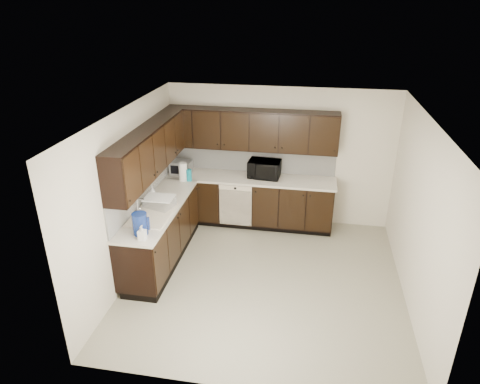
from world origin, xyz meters
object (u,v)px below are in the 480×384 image
sink (152,219)px  blue_pitcher (140,224)px  storage_bin (159,203)px  microwave (264,169)px  toaster_oven (181,167)px

sink → blue_pitcher: 0.57m
sink → storage_bin: (0.02, 0.28, 0.14)m
sink → microwave: 2.28m
sink → toaster_oven: size_ratio=2.22×
sink → blue_pitcher: bearing=-85.3°
storage_bin → blue_pitcher: 0.81m
storage_bin → toaster_oven: bearing=93.6°
toaster_oven → blue_pitcher: bearing=-85.6°
sink → toaster_oven: bearing=92.4°
toaster_oven → storage_bin: toaster_oven is taller
microwave → storage_bin: microwave is taller
microwave → toaster_oven: (-1.51, -0.08, -0.04)m
storage_bin → blue_pitcher: blue_pitcher is taller
sink → storage_bin: sink is taller
microwave → blue_pitcher: same height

